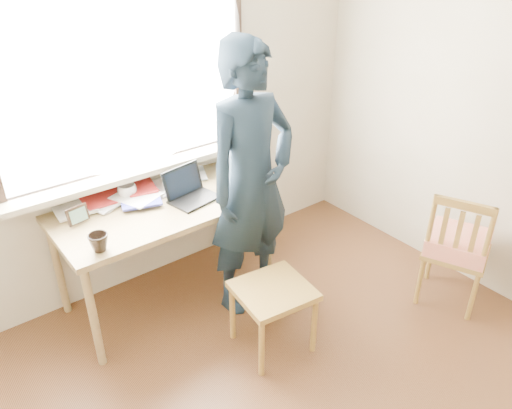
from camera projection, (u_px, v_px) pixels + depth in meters
room_shell at (351, 141)px, 2.01m from camera, size 3.52×4.02×2.61m
desk at (164, 215)px, 3.37m from camera, size 1.44×0.72×0.77m
laptop at (189, 192)px, 3.38m from camera, size 0.35×0.30×0.21m
mug_white at (127, 191)px, 3.38m from camera, size 0.18×0.18×0.10m
mug_dark at (99, 243)px, 2.83m from camera, size 0.14×0.14×0.11m
mouse at (232, 187)px, 3.52m from camera, size 0.08×0.06×0.03m
desk_clutter at (135, 197)px, 3.36m from camera, size 0.72×0.54×0.05m
book_a at (91, 210)px, 3.24m from camera, size 0.25×0.28×0.02m
book_b at (182, 175)px, 3.70m from camera, size 0.26×0.29×0.02m
picture_frame at (78, 216)px, 3.09m from camera, size 0.14×0.04×0.11m
work_chair at (273, 297)px, 3.09m from camera, size 0.50×0.48×0.46m
side_chair at (457, 245)px, 3.45m from camera, size 0.52×0.53×0.89m
person at (251, 183)px, 3.25m from camera, size 0.71×0.49×1.87m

